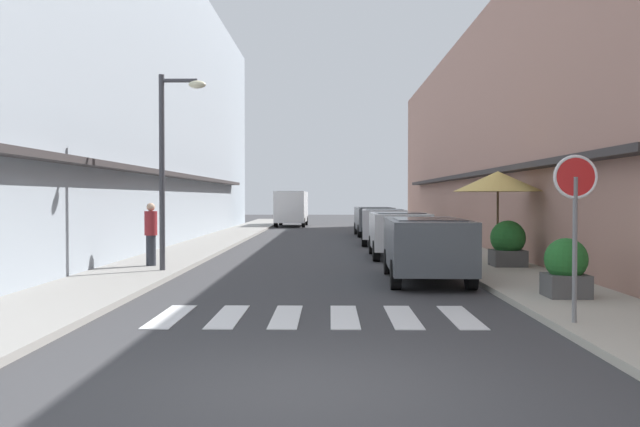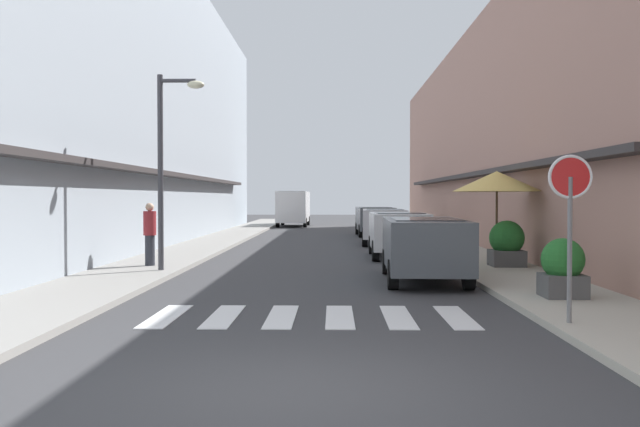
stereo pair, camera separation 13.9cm
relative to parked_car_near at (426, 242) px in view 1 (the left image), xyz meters
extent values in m
plane|color=#38383A|center=(-2.48, 9.74, -0.92)|extent=(103.42, 103.42, 0.00)
cube|color=gray|center=(-7.17, 9.74, -0.86)|extent=(2.33, 65.81, 0.12)
cube|color=#ADA899|center=(2.22, 9.74, -0.86)|extent=(2.33, 65.81, 0.12)
cube|color=#939EA8|center=(-10.84, 11.09, 5.03)|extent=(5.00, 44.31, 11.90)
cube|color=#332D2D|center=(-8.09, 11.09, 1.88)|extent=(0.50, 31.02, 0.16)
cube|color=#A87A6B|center=(5.88, 11.09, 3.50)|extent=(5.00, 44.31, 8.84)
cube|color=#332D2D|center=(3.13, 11.09, 1.88)|extent=(0.50, 31.02, 0.16)
cube|color=silver|center=(-4.85, -4.74, -0.92)|extent=(0.45, 2.20, 0.01)
cube|color=silver|center=(-3.90, -4.74, -0.92)|extent=(0.45, 2.20, 0.01)
cube|color=silver|center=(-2.95, -4.74, -0.92)|extent=(0.45, 2.20, 0.01)
cube|color=silver|center=(-2.00, -4.74, -0.92)|extent=(0.45, 2.20, 0.01)
cube|color=silver|center=(-1.05, -4.74, -0.92)|extent=(0.45, 2.20, 0.01)
cube|color=silver|center=(-0.10, -4.74, -0.92)|extent=(0.45, 2.20, 0.01)
cube|color=#4C5156|center=(0.00, 0.04, -0.04)|extent=(1.90, 4.48, 1.13)
cube|color=black|center=(0.00, -0.18, 0.27)|extent=(1.55, 2.53, 0.56)
cylinder|color=black|center=(-0.74, 1.53, -0.60)|extent=(0.24, 0.65, 0.64)
cylinder|color=black|center=(0.84, 1.47, -0.60)|extent=(0.24, 0.65, 0.64)
cylinder|color=black|center=(-0.84, -1.39, -0.60)|extent=(0.24, 0.65, 0.64)
cylinder|color=black|center=(0.74, -1.45, -0.60)|extent=(0.24, 0.65, 0.64)
cube|color=silver|center=(0.00, 6.31, -0.04)|extent=(1.81, 4.05, 1.13)
cube|color=black|center=(0.00, 6.11, 0.27)|extent=(1.51, 2.28, 0.56)
cylinder|color=black|center=(-0.77, 7.65, -0.60)|extent=(0.23, 0.64, 0.64)
cylinder|color=black|center=(0.82, 7.62, -0.60)|extent=(0.23, 0.64, 0.64)
cylinder|color=black|center=(-0.82, 4.99, -0.60)|extent=(0.23, 0.64, 0.64)
cylinder|color=black|center=(0.77, 4.97, -0.60)|extent=(0.23, 0.64, 0.64)
cube|color=silver|center=(0.00, 12.58, -0.04)|extent=(1.94, 4.37, 1.13)
cube|color=black|center=(0.00, 12.36, 0.27)|extent=(1.58, 2.47, 0.56)
cylinder|color=black|center=(-0.73, 14.03, -0.60)|extent=(0.25, 0.65, 0.64)
cylinder|color=black|center=(0.86, 13.96, -0.60)|extent=(0.25, 0.65, 0.64)
cylinder|color=black|center=(-0.86, 11.20, -0.60)|extent=(0.25, 0.65, 0.64)
cylinder|color=black|center=(0.73, 11.12, -0.60)|extent=(0.25, 0.65, 0.64)
cube|color=#4C5156|center=(0.00, 18.81, -0.04)|extent=(1.85, 4.12, 1.13)
cube|color=black|center=(0.00, 18.61, 0.27)|extent=(1.52, 2.32, 0.56)
cylinder|color=black|center=(-0.83, 20.14, -0.60)|extent=(0.24, 0.65, 0.64)
cylinder|color=black|center=(0.76, 20.18, -0.60)|extent=(0.24, 0.65, 0.64)
cylinder|color=black|center=(-0.76, 17.45, -0.60)|extent=(0.24, 0.65, 0.64)
cylinder|color=black|center=(0.83, 17.48, -0.60)|extent=(0.24, 0.65, 0.64)
cube|color=silver|center=(-4.81, 30.32, 0.41)|extent=(2.04, 5.43, 2.03)
cube|color=black|center=(-4.81, 30.05, 1.17)|extent=(1.69, 3.05, 0.56)
cylinder|color=black|center=(-5.68, 32.11, -0.60)|extent=(0.23, 0.64, 0.64)
cylinder|color=black|center=(-3.89, 32.08, -0.60)|extent=(0.23, 0.64, 0.64)
cylinder|color=black|center=(-5.73, 28.55, -0.60)|extent=(0.23, 0.64, 0.64)
cylinder|color=black|center=(-3.94, 28.52, -0.60)|extent=(0.23, 0.64, 0.64)
cylinder|color=slate|center=(1.35, -5.82, 0.26)|extent=(0.07, 0.07, 2.13)
cylinder|color=red|center=(1.35, -5.82, 1.33)|extent=(0.64, 0.03, 0.64)
torus|color=white|center=(1.35, -5.82, 1.33)|extent=(0.65, 0.05, 0.65)
cylinder|color=#38383D|center=(-6.47, 1.29, 1.66)|extent=(0.14, 0.14, 4.92)
cylinder|color=#38383D|center=(-6.02, 1.29, 3.97)|extent=(0.90, 0.10, 0.10)
ellipsoid|color=beige|center=(-5.57, 1.29, 3.87)|extent=(0.44, 0.28, 0.20)
cylinder|color=#262626|center=(2.32, 2.75, -0.77)|extent=(0.48, 0.48, 0.06)
cylinder|color=#4C3823|center=(2.32, 2.75, 0.33)|extent=(0.06, 0.06, 2.27)
cone|color=#D8B259|center=(2.32, 2.75, 1.47)|extent=(2.39, 2.39, 0.55)
cube|color=#4C4C4C|center=(2.11, -3.24, -0.59)|extent=(0.75, 0.75, 0.42)
sphere|color=#236628|center=(2.11, -3.24, -0.11)|extent=(0.79, 0.79, 0.79)
cube|color=#4C4C4C|center=(2.53, 2.46, -0.59)|extent=(0.87, 0.87, 0.43)
sphere|color=#236628|center=(2.53, 2.46, -0.05)|extent=(0.93, 0.93, 0.93)
cylinder|color=#282B33|center=(-7.05, 2.42, -0.39)|extent=(0.26, 0.26, 0.82)
cylinder|color=maroon|center=(-7.05, 2.42, 0.34)|extent=(0.34, 0.34, 0.65)
sphere|color=tan|center=(-7.05, 2.42, 0.77)|extent=(0.22, 0.22, 0.22)
camera|label=1|loc=(-2.25, -15.86, 1.03)|focal=38.37mm
camera|label=2|loc=(-2.11, -15.85, 1.03)|focal=38.37mm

